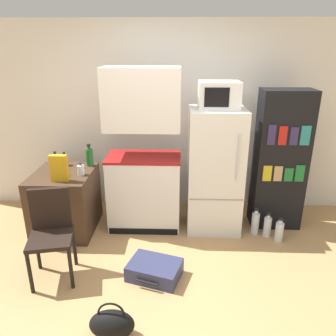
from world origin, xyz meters
TOP-DOWN VIEW (x-y plane):
  - ground_plane at (0.00, 0.00)m, footprint 24.00×24.00m
  - wall_back at (0.20, 2.00)m, footprint 6.40×0.10m
  - side_table at (-1.36, 1.20)m, footprint 0.69×0.80m
  - kitchen_hutch at (-0.40, 1.34)m, footprint 0.89×0.52m
  - refrigerator at (0.46, 1.32)m, footprint 0.64×0.59m
  - microwave at (0.46, 1.32)m, footprint 0.45×0.35m
  - bookshelf at (1.26, 1.43)m, footprint 0.60×0.36m
  - bottle_blue_soda at (-1.44, 1.25)m, footprint 0.07×0.07m
  - bottle_amber_beer at (-1.34, 1.14)m, footprint 0.06×0.06m
  - bottle_clear_short at (-1.11, 1.15)m, footprint 0.08×0.08m
  - bottle_green_tall at (-1.09, 1.47)m, footprint 0.09×0.09m
  - bottle_ketchup_red at (-1.41, 1.47)m, footprint 0.06×0.06m
  - cereal_box at (-1.29, 0.96)m, footprint 0.19×0.07m
  - chair at (-1.20, 0.35)m, footprint 0.47×0.48m
  - suitcase_large_flat at (-0.20, 0.31)m, footprint 0.59×0.49m
  - handbag at (-0.48, -0.42)m, footprint 0.36×0.20m
  - water_bottle_front at (1.22, 1.01)m, footprint 0.09×0.09m
  - water_bottle_middle at (1.10, 1.11)m, footprint 0.09×0.09m
  - water_bottle_back at (0.97, 1.17)m, footprint 0.09×0.09m

SIDE VIEW (x-z plane):
  - ground_plane at x=0.00m, z-range 0.00..0.00m
  - suitcase_large_flat at x=-0.20m, z-range 0.00..0.16m
  - handbag at x=-0.48m, z-range -0.04..0.29m
  - water_bottle_front at x=1.22m, z-range -0.02..0.28m
  - water_bottle_middle at x=1.10m, z-range -0.02..0.29m
  - water_bottle_back at x=0.97m, z-range -0.03..0.32m
  - side_table at x=-1.36m, z-range 0.00..0.76m
  - chair at x=-1.20m, z-range 0.08..0.98m
  - refrigerator at x=0.46m, z-range 0.00..1.51m
  - bottle_clear_short at x=-1.11m, z-range 0.74..0.89m
  - bottle_amber_beer at x=-1.34m, z-range 0.74..0.91m
  - bottle_ketchup_red at x=-1.41m, z-range 0.74..0.91m
  - bookshelf at x=1.26m, z-range 0.00..1.72m
  - bottle_blue_soda at x=-1.44m, z-range 0.74..0.98m
  - bottle_green_tall at x=-1.09m, z-range 0.73..1.01m
  - cereal_box at x=-1.29m, z-range 0.76..1.06m
  - kitchen_hutch at x=-0.40m, z-range -0.07..1.89m
  - wall_back at x=0.20m, z-range 0.00..2.50m
  - microwave at x=0.46m, z-range 1.51..1.81m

